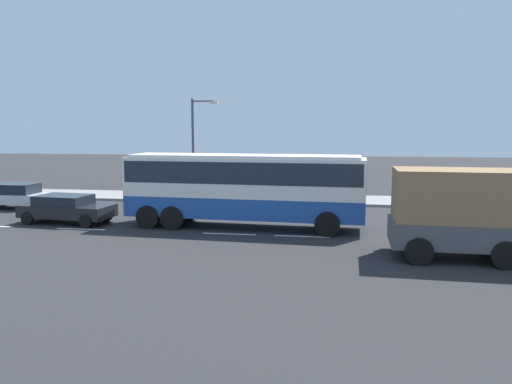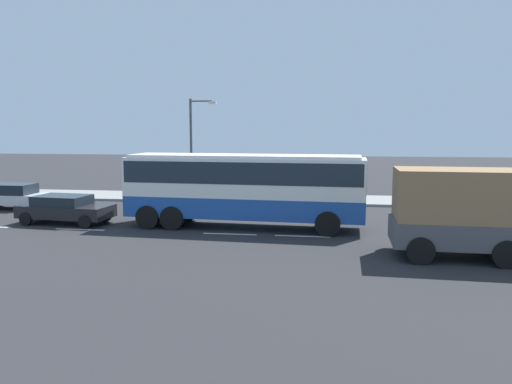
{
  "view_description": "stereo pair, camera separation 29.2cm",
  "coord_description": "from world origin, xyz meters",
  "views": [
    {
      "loc": [
        3.3,
        -23.28,
        4.66
      ],
      "look_at": [
        -0.07,
        -1.12,
        1.73
      ],
      "focal_mm": 34.32,
      "sensor_mm": 36.0,
      "label": 1
    },
    {
      "loc": [
        3.01,
        -23.33,
        4.66
      ],
      "look_at": [
        -0.07,
        -1.12,
        1.73
      ],
      "focal_mm": 34.32,
      "sensor_mm": 36.0,
      "label": 2
    }
  ],
  "objects": [
    {
      "name": "cargo_truck",
      "position": [
        9.16,
        -5.23,
        1.7
      ],
      "size": [
        7.81,
        2.9,
        3.21
      ],
      "rotation": [
        0.0,
        0.0,
        -0.04
      ],
      "color": "#19592D",
      "rests_on": "ground_plane"
    },
    {
      "name": "ground_plane",
      "position": [
        0.0,
        0.0,
        0.0
      ],
      "size": [
        120.0,
        120.0,
        0.0
      ],
      "primitive_type": "plane",
      "color": "#28282B"
    },
    {
      "name": "street_lamp",
      "position": [
        -5.1,
        6.71,
        3.82
      ],
      "size": [
        1.72,
        0.24,
        6.33
      ],
      "color": "#47474C",
      "rests_on": "sidewalk_curb"
    },
    {
      "name": "car_silver_hatch",
      "position": [
        -14.66,
        2.54,
        0.78
      ],
      "size": [
        4.75,
        1.86,
        1.46
      ],
      "rotation": [
        0.0,
        0.0,
        0.0
      ],
      "color": "silver",
      "rests_on": "ground_plane"
    },
    {
      "name": "coach_bus",
      "position": [
        -0.67,
        -0.93,
        2.13
      ],
      "size": [
        11.23,
        3.12,
        3.44
      ],
      "rotation": [
        0.0,
        0.0,
        -0.06
      ],
      "color": "#1E4C9E",
      "rests_on": "ground_plane"
    },
    {
      "name": "pedestrian_near_curb",
      "position": [
        0.35,
        8.04,
        1.12
      ],
      "size": [
        0.32,
        0.32,
        1.68
      ],
      "rotation": [
        0.0,
        0.0,
        4.76
      ],
      "color": "brown",
      "rests_on": "sidewalk_curb"
    },
    {
      "name": "lane_centreline",
      "position": [
        -7.87,
        -2.44,
        0.0
      ],
      "size": [
        23.87,
        0.16,
        0.01
      ],
      "color": "white",
      "rests_on": "ground_plane"
    },
    {
      "name": "sidewalk_curb",
      "position": [
        0.0,
        8.19,
        0.07
      ],
      "size": [
        80.0,
        4.0,
        0.15
      ],
      "primitive_type": "cube",
      "color": "gray",
      "rests_on": "ground_plane"
    },
    {
      "name": "car_black_sedan",
      "position": [
        -9.55,
        -1.14,
        0.75
      ],
      "size": [
        4.67,
        2.34,
        1.39
      ],
      "rotation": [
        0.0,
        0.0,
        -0.1
      ],
      "color": "black",
      "rests_on": "ground_plane"
    }
  ]
}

